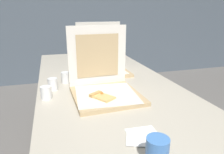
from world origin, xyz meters
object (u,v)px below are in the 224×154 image
object	(u,v)px
table	(103,85)
cup_white_mid	(66,77)
pizza_box_front	(104,86)
napkin_pile	(142,136)
cup_white_near_center	(53,84)
pizza_box_middle	(102,65)
cup_printed_front	(157,152)
cup_white_near_left	(46,93)

from	to	relation	value
table	cup_white_mid	size ratio (longest dim) A/B	27.79
pizza_box_front	napkin_pile	world-z (taller)	pizza_box_front
table	cup_white_near_center	size ratio (longest dim) A/B	27.79
table	pizza_box_middle	distance (m)	0.22
pizza_box_middle	pizza_box_front	bearing A→B (deg)	-103.88
cup_printed_front	napkin_pile	world-z (taller)	cup_printed_front
table	napkin_pile	distance (m)	0.75
cup_white_near_center	cup_printed_front	bearing A→B (deg)	-69.07
cup_white_near_left	cup_printed_front	size ratio (longest dim) A/B	0.78
pizza_box_front	pizza_box_middle	size ratio (longest dim) A/B	1.01
pizza_box_front	cup_printed_front	distance (m)	0.60
napkin_pile	table	bearing A→B (deg)	87.48
cup_printed_front	pizza_box_middle	bearing A→B (deg)	85.10
napkin_pile	cup_white_mid	bearing A→B (deg)	107.22
pizza_box_middle	cup_white_near_center	world-z (taller)	pizza_box_middle
pizza_box_middle	cup_white_near_center	bearing A→B (deg)	-143.18
napkin_pile	cup_white_near_center	bearing A→B (deg)	116.81
cup_white_near_center	napkin_pile	xyz separation A→B (m)	(0.32, -0.63, -0.03)
cup_white_near_left	cup_white_near_center	distance (m)	0.14
pizza_box_front	pizza_box_middle	xyz separation A→B (m)	(0.11, 0.48, 0.00)
pizza_box_middle	cup_white_near_center	size ratio (longest dim) A/B	5.25
table	cup_white_mid	distance (m)	0.28
cup_white_near_left	napkin_pile	bearing A→B (deg)	-53.98
pizza_box_middle	table	bearing A→B (deg)	-103.26
cup_white_mid	cup_white_near_center	world-z (taller)	same
cup_white_mid	pizza_box_front	bearing A→B (deg)	-55.95
pizza_box_front	cup_white_near_left	world-z (taller)	pizza_box_front
cup_printed_front	cup_white_near_center	bearing A→B (deg)	110.93
pizza_box_front	pizza_box_middle	world-z (taller)	pizza_box_front
cup_white_mid	napkin_pile	xyz separation A→B (m)	(0.23, -0.74, -0.03)
pizza_box_front	pizza_box_middle	distance (m)	0.49
cup_white_near_center	cup_white_mid	bearing A→B (deg)	52.59
pizza_box_front	cup_white_near_left	distance (m)	0.32
napkin_pile	pizza_box_middle	bearing A→B (deg)	85.53
pizza_box_front	cup_white_near_center	size ratio (longest dim) A/B	5.28
pizza_box_middle	napkin_pile	xyz separation A→B (m)	(-0.07, -0.93, -0.05)
cup_white_near_center	napkin_pile	world-z (taller)	cup_white_near_center
pizza_box_middle	cup_white_near_left	distance (m)	0.62
cup_white_near_left	napkin_pile	xyz separation A→B (m)	(0.36, -0.49, -0.03)
pizza_box_front	cup_white_near_center	bearing A→B (deg)	146.36
pizza_box_front	cup_white_mid	xyz separation A→B (m)	(-0.20, 0.29, -0.02)
cup_white_mid	table	bearing A→B (deg)	0.52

